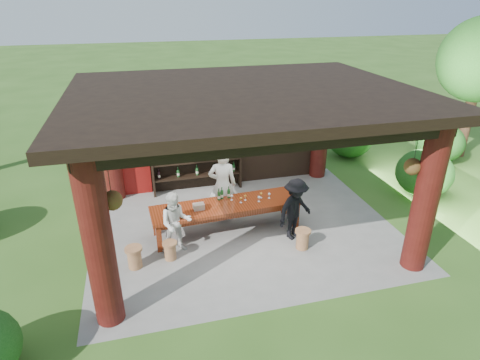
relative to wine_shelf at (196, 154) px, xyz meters
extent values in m
plane|color=#2D5119|center=(0.78, -2.45, -1.16)|extent=(90.00, 90.00, 0.00)
cube|color=slate|center=(0.78, -2.45, -1.21)|extent=(7.40, 5.90, 0.10)
cube|color=black|center=(0.78, 0.30, 0.49)|extent=(7.00, 0.18, 3.30)
cube|color=maroon|center=(-1.82, 0.20, -0.16)|extent=(0.95, 0.06, 2.00)
cylinder|color=#380C0A|center=(-2.37, -4.85, 0.49)|extent=(0.50, 0.50, 3.30)
cylinder|color=#380C0A|center=(3.93, -4.85, 0.49)|extent=(0.50, 0.50, 3.30)
cylinder|color=#380C0A|center=(-2.37, 0.10, 0.49)|extent=(0.50, 0.50, 3.30)
cylinder|color=#380C0A|center=(3.93, 0.10, 0.49)|extent=(0.50, 0.50, 3.30)
cube|color=black|center=(0.78, -4.85, 1.99)|extent=(6.70, 0.35, 0.35)
cube|color=black|center=(-2.37, -2.45, 1.99)|extent=(0.30, 5.20, 0.30)
cube|color=black|center=(3.93, -2.45, 1.99)|extent=(0.30, 5.20, 0.30)
cube|color=black|center=(0.78, -2.45, 2.24)|extent=(7.50, 6.00, 0.20)
cylinder|color=black|center=(-2.07, -4.65, 1.46)|extent=(0.01, 0.01, 0.75)
cone|color=black|center=(-2.07, -4.65, 1.01)|extent=(0.32, 0.32, 0.18)
sphere|color=#1E5919|center=(-2.07, -4.65, 1.12)|extent=(0.34, 0.34, 0.34)
cylinder|color=black|center=(3.63, -4.65, 1.46)|extent=(0.01, 0.01, 0.75)
cone|color=black|center=(3.63, -4.65, 1.01)|extent=(0.32, 0.32, 0.18)
sphere|color=#1E5919|center=(3.63, -4.65, 1.12)|extent=(0.34, 0.34, 0.34)
cube|color=#531F0B|center=(0.33, -2.47, -0.45)|extent=(3.70, 1.15, 0.08)
cube|color=#531F0B|center=(0.33, -2.47, -0.55)|extent=(3.49, 0.99, 0.12)
cube|color=#531F0B|center=(-1.35, -2.94, -0.83)|extent=(0.13, 0.13, 0.67)
cube|color=#531F0B|center=(2.06, -2.74, -0.83)|extent=(0.13, 0.13, 0.67)
cube|color=#531F0B|center=(-1.39, -2.21, -0.83)|extent=(0.13, 0.13, 0.67)
cube|color=#531F0B|center=(2.02, -2.00, -0.83)|extent=(0.13, 0.13, 0.67)
cylinder|color=brown|center=(-1.14, -3.31, -0.97)|extent=(0.26, 0.26, 0.38)
cylinder|color=brown|center=(-1.14, -3.31, -0.76)|extent=(0.33, 0.33, 0.05)
cylinder|color=brown|center=(1.86, -3.65, -0.95)|extent=(0.29, 0.29, 0.42)
cylinder|color=brown|center=(1.86, -3.65, -0.71)|extent=(0.37, 0.37, 0.06)
cylinder|color=brown|center=(-1.91, -3.41, -0.94)|extent=(0.30, 0.30, 0.43)
cylinder|color=brown|center=(-1.91, -3.41, -0.70)|extent=(0.37, 0.37, 0.06)
imported|color=white|center=(0.37, -1.86, -0.19)|extent=(0.79, 0.60, 1.94)
imported|color=silver|center=(-0.95, -3.01, -0.43)|extent=(0.72, 0.57, 1.46)
imported|color=black|center=(1.84, -3.17, -0.39)|extent=(1.14, 0.94, 1.54)
cube|color=#BF6672|center=(-0.35, -2.56, -0.34)|extent=(0.27, 0.20, 0.14)
ellipsoid|color=#194C14|center=(6.32, -1.93, -0.58)|extent=(1.60, 1.60, 1.36)
ellipsoid|color=#194C14|center=(5.74, 1.39, -0.58)|extent=(1.60, 1.60, 1.36)
ellipsoid|color=#194C14|center=(8.53, 0.16, -0.58)|extent=(1.60, 1.60, 1.36)
cylinder|color=#3F2819|center=(9.72, 0.44, 0.44)|extent=(0.36, 0.36, 3.20)
camera|label=1|loc=(-1.49, -10.84, 4.21)|focal=30.00mm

